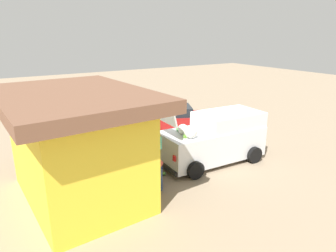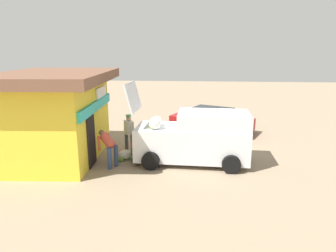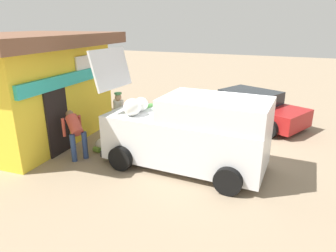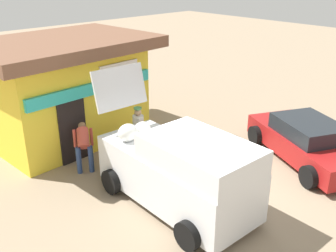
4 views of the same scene
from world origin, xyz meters
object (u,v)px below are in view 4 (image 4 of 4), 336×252
at_px(storefront_bar, 66,88).
at_px(delivery_van, 179,170).
at_px(unloaded_banana_pile, 116,160).
at_px(paint_bucket, 183,134).
at_px(parked_sedan, 307,141).
at_px(customer_bending, 84,143).
at_px(vendor_standing, 138,129).

height_order(storefront_bar, delivery_van, storefront_bar).
bearing_deg(unloaded_banana_pile, paint_bucket, -0.52).
relative_size(parked_sedan, paint_bucket, 12.09).
relative_size(unloaded_banana_pile, paint_bucket, 2.14).
xyz_separation_m(customer_bending, unloaded_banana_pile, (0.80, -0.41, -0.66)).
distance_m(delivery_van, parked_sedan, 4.70).
xyz_separation_m(parked_sedan, paint_bucket, (-1.71, 3.64, -0.41)).
distance_m(parked_sedan, vendor_standing, 5.15).
xyz_separation_m(storefront_bar, paint_bucket, (2.80, -2.68, -1.61)).
bearing_deg(unloaded_banana_pile, storefront_bar, 89.98).
xyz_separation_m(delivery_van, customer_bending, (-0.71, 3.19, -0.16)).
distance_m(storefront_bar, customer_bending, 2.58).
height_order(parked_sedan, customer_bending, customer_bending).
distance_m(storefront_bar, delivery_van, 5.50).
bearing_deg(storefront_bar, parked_sedan, -54.55).
bearing_deg(storefront_bar, delivery_van, -90.98).
height_order(parked_sedan, vendor_standing, vendor_standing).
bearing_deg(storefront_bar, customer_bending, -109.60).
xyz_separation_m(delivery_van, vendor_standing, (0.98, 2.78, -0.07)).
bearing_deg(paint_bucket, storefront_bar, 136.16).
bearing_deg(delivery_van, parked_sedan, -10.92).
xyz_separation_m(storefront_bar, parked_sedan, (4.50, -6.32, -1.20)).
relative_size(delivery_van, unloaded_banana_pile, 5.73).
distance_m(unloaded_banana_pile, paint_bucket, 2.80).
relative_size(storefront_bar, customer_bending, 4.34).
height_order(vendor_standing, paint_bucket, vendor_standing).
bearing_deg(paint_bucket, customer_bending, 173.09).
xyz_separation_m(parked_sedan, customer_bending, (-5.30, 4.07, 0.23)).
distance_m(storefront_bar, unloaded_banana_pile, 3.12).
relative_size(storefront_bar, paint_bucket, 15.71).
bearing_deg(paint_bucket, vendor_standing, 179.26).
bearing_deg(delivery_van, customer_bending, 102.53).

